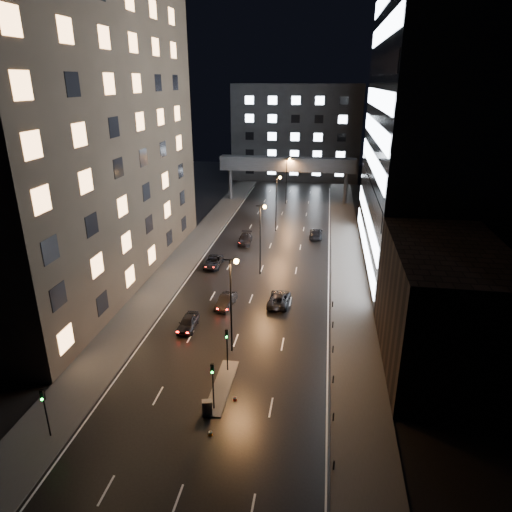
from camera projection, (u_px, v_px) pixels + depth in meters
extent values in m
plane|color=black|center=(270.00, 246.00, 76.17)|extent=(160.00, 160.00, 0.00)
cube|color=#383533|center=(190.00, 252.00, 73.31)|extent=(5.00, 110.00, 0.15)
cube|color=#383533|center=(347.00, 260.00, 69.76)|extent=(5.00, 110.00, 0.15)
cube|color=#2D2319|center=(79.00, 130.00, 57.39)|extent=(15.00, 48.00, 40.00)
cube|color=black|center=(443.00, 308.00, 42.60)|extent=(10.00, 18.00, 12.00)
cube|color=black|center=(454.00, 107.00, 60.81)|extent=(20.00, 36.00, 45.00)
cube|color=#333335|center=(297.00, 132.00, 125.11)|extent=(34.00, 14.00, 25.00)
cube|color=#333335|center=(287.00, 164.00, 100.75)|extent=(30.00, 3.00, 3.00)
cylinder|color=#333335|center=(230.00, 184.00, 104.40)|extent=(0.80, 0.80, 7.00)
cylinder|color=#333335|center=(346.00, 188.00, 100.71)|extent=(0.80, 0.80, 7.00)
cube|color=#383533|center=(222.00, 387.00, 41.08)|extent=(1.60, 8.00, 0.15)
cylinder|color=black|center=(227.00, 354.00, 42.73)|extent=(0.12, 0.12, 3.50)
cube|color=black|center=(227.00, 334.00, 41.93)|extent=(0.28, 0.22, 0.90)
sphere|color=#0CFF33|center=(227.00, 337.00, 41.90)|extent=(0.18, 0.18, 0.18)
cylinder|color=black|center=(213.00, 391.00, 37.66)|extent=(0.12, 0.12, 3.50)
cube|color=black|center=(212.00, 368.00, 36.86)|extent=(0.28, 0.22, 0.90)
sphere|color=#0CFF33|center=(212.00, 372.00, 36.84)|extent=(0.18, 0.18, 0.18)
cylinder|color=black|center=(47.00, 419.00, 34.78)|extent=(0.12, 0.12, 3.50)
cube|color=black|center=(42.00, 395.00, 33.98)|extent=(0.28, 0.22, 0.90)
sphere|color=#0CFF33|center=(42.00, 399.00, 33.95)|extent=(0.18, 0.18, 0.18)
cylinder|color=black|center=(334.00, 466.00, 32.17)|extent=(0.12, 0.12, 0.90)
cylinder|color=black|center=(333.00, 418.00, 36.78)|extent=(0.12, 0.12, 0.90)
cylinder|color=black|center=(333.00, 380.00, 41.39)|extent=(0.12, 0.12, 0.90)
cylinder|color=black|center=(333.00, 350.00, 45.99)|extent=(0.12, 0.12, 0.90)
cylinder|color=black|center=(333.00, 325.00, 50.60)|extent=(0.12, 0.12, 0.90)
cylinder|color=black|center=(333.00, 305.00, 55.21)|extent=(0.12, 0.12, 0.90)
cylinder|color=black|center=(231.00, 307.00, 44.87)|extent=(0.18, 0.18, 10.00)
cylinder|color=black|center=(230.00, 260.00, 43.07)|extent=(1.20, 0.12, 0.12)
sphere|color=#FF9E38|center=(236.00, 261.00, 43.02)|extent=(0.50, 0.50, 0.50)
cylinder|color=black|center=(260.00, 241.00, 63.31)|extent=(0.18, 0.18, 10.00)
cylinder|color=black|center=(260.00, 206.00, 61.50)|extent=(1.20, 0.12, 0.12)
sphere|color=#FF9E38|center=(265.00, 207.00, 61.45)|extent=(0.50, 0.50, 0.50)
cylinder|color=black|center=(276.00, 205.00, 81.74)|extent=(0.18, 0.18, 10.00)
cylinder|color=black|center=(277.00, 177.00, 79.93)|extent=(1.20, 0.12, 0.12)
sphere|color=#FF9E38|center=(280.00, 177.00, 79.88)|extent=(0.50, 0.50, 0.50)
cylinder|color=black|center=(286.00, 182.00, 100.17)|extent=(0.18, 0.18, 10.00)
cylinder|color=black|center=(287.00, 159.00, 98.36)|extent=(1.20, 0.12, 0.12)
sphere|color=#FF9E38|center=(290.00, 159.00, 98.31)|extent=(0.50, 0.50, 0.50)
imported|color=black|center=(188.00, 322.00, 50.58)|extent=(1.84, 4.43, 1.50)
imported|color=black|center=(226.00, 301.00, 55.50)|extent=(2.11, 4.58, 1.45)
imported|color=black|center=(213.00, 262.00, 67.47)|extent=(2.45, 5.15, 1.42)
imported|color=black|center=(245.00, 239.00, 77.01)|extent=(2.35, 5.25, 1.49)
imported|color=black|center=(279.00, 299.00, 56.15)|extent=(2.65, 5.37, 1.47)
imported|color=black|center=(316.00, 233.00, 79.90)|extent=(2.24, 5.43, 1.57)
cube|color=#4C4C4E|center=(207.00, 407.00, 37.48)|extent=(0.93, 0.75, 1.25)
cone|color=#F4340C|center=(235.00, 398.00, 39.38)|extent=(0.45, 0.45, 0.45)
cone|color=orange|center=(210.00, 433.00, 35.52)|extent=(0.38, 0.38, 0.45)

